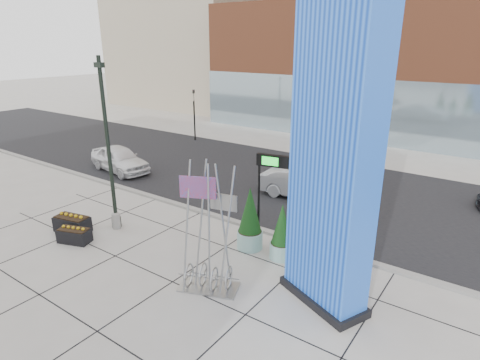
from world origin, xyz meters
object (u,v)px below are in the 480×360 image
Objects in this scene: overhead_street_sign at (274,170)px; car_white_west at (120,159)px; blue_pylon at (333,161)px; concrete_bollard at (116,221)px; lamp_post at (110,162)px; car_silver_mid at (305,184)px; public_art_sculpture at (208,257)px.

car_white_west is at bearing 154.76° from overhead_street_sign.
concrete_bollard is (-9.47, -0.41, -4.22)m from blue_pylon.
lamp_post is 1.53× the size of car_silver_mid.
blue_pylon is 9.45m from car_silver_mid.
lamp_post is at bearing 140.30° from concrete_bollard.
car_white_west is 11.78m from car_silver_mid.
overhead_street_sign is 6.39m from car_silver_mid.
blue_pylon is at bearing -98.61° from car_white_west.
concrete_bollard is (-6.14, 1.15, -0.81)m from public_art_sculpture.
concrete_bollard is 0.15× the size of car_silver_mid.
overhead_street_sign is at bearing -95.07° from car_white_west.
car_silver_mid is (-1.02, 9.05, -0.38)m from public_art_sculpture.
concrete_bollard is 0.15× the size of car_white_west.
blue_pylon is at bearing 1.90° from lamp_post.
public_art_sculpture is 6.30m from concrete_bollard.
lamp_post reaches higher than car_silver_mid.
blue_pylon is 2.01× the size of car_silver_mid.
public_art_sculpture is at bearing -108.77° from car_white_west.
blue_pylon reaches higher than concrete_bollard.
overhead_street_sign is (6.56, 2.19, 2.94)m from concrete_bollard.
public_art_sculpture is at bearing -108.42° from overhead_street_sign.
overhead_street_sign reaches higher than car_white_west.
concrete_bollard is 8.38m from car_white_west.
car_white_west is (-12.95, 3.21, -2.49)m from overhead_street_sign.
public_art_sculpture is 9.11m from car_silver_mid.
blue_pylon is at bearing -42.72° from overhead_street_sign.
overhead_street_sign is at bearing 172.38° from blue_pylon.
concrete_bollard is at bearing 143.09° from car_silver_mid.
car_silver_mid is (-1.44, 5.70, -2.50)m from overhead_street_sign.
blue_pylon is at bearing 2.51° from concrete_bollard.
public_art_sculpture is at bearing -11.31° from lamp_post.
blue_pylon reaches higher than public_art_sculpture.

